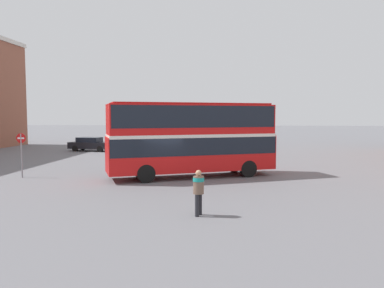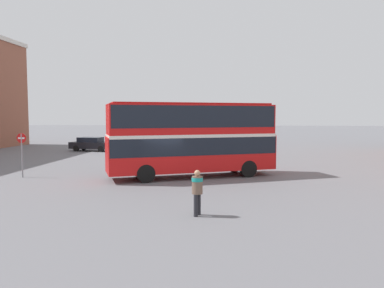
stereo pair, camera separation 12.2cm
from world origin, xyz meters
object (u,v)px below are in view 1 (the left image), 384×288
object	(u,v)px
double_decker_bus	(192,135)
pedestrian_foreground	(199,188)
no_entry_sign	(21,148)
parked_car_kerb_far	(91,144)
parked_car_kerb_near	(163,147)

from	to	relation	value
double_decker_bus	pedestrian_foreground	world-z (taller)	double_decker_bus
double_decker_bus	pedestrian_foreground	bearing A→B (deg)	-106.11
double_decker_bus	no_entry_sign	xyz separation A→B (m)	(-10.45, -1.08, -0.82)
double_decker_bus	parked_car_kerb_far	world-z (taller)	double_decker_bus
pedestrian_foreground	parked_car_kerb_far	xyz separation A→B (m)	(-13.36, 24.93, -0.32)
double_decker_bus	pedestrian_foreground	size ratio (longest dim) A/B	5.96
parked_car_kerb_near	parked_car_kerb_far	bearing A→B (deg)	-10.23
no_entry_sign	parked_car_kerb_near	bearing A→B (deg)	65.79
double_decker_bus	no_entry_sign	bearing A→B (deg)	163.25
parked_car_kerb_near	no_entry_sign	distance (m)	15.78
double_decker_bus	parked_car_kerb_far	bearing A→B (deg)	104.99
no_entry_sign	pedestrian_foreground	bearing A→B (deg)	-34.41
parked_car_kerb_far	no_entry_sign	bearing A→B (deg)	-75.56
double_decker_bus	parked_car_kerb_far	size ratio (longest dim) A/B	2.17
pedestrian_foreground	parked_car_kerb_far	distance (m)	28.28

